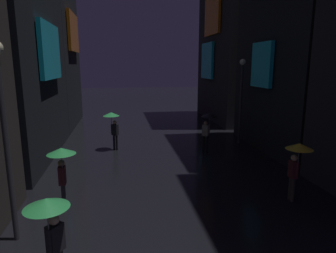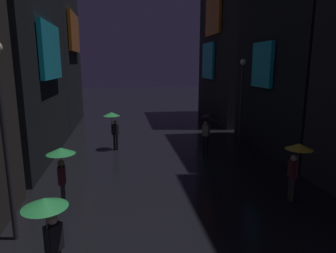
{
  "view_description": "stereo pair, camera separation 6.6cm",
  "coord_description": "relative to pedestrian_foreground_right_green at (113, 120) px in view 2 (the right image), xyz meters",
  "views": [
    {
      "loc": [
        -2.08,
        -2.38,
        4.7
      ],
      "look_at": [
        0.0,
        10.57,
        1.96
      ],
      "focal_mm": 32.0,
      "sensor_mm": 36.0,
      "label": 1
    },
    {
      "loc": [
        -2.02,
        -2.39,
        4.7
      ],
      "look_at": [
        0.0,
        10.57,
        1.96
      ],
      "focal_mm": 32.0,
      "sensor_mm": 36.0,
      "label": 2
    }
  ],
  "objects": [
    {
      "name": "pedestrian_foreground_left_yellow",
      "position": [
        6.3,
        -7.59,
        0.0
      ],
      "size": [
        0.9,
        0.9,
        2.12
      ],
      "color": "#38332D",
      "rests_on": "ground"
    },
    {
      "name": "streetlamp_left_near",
      "position": [
        -2.46,
        -8.49,
        1.64
      ],
      "size": [
        0.36,
        0.36,
        5.26
      ],
      "color": "#2D2D33",
      "rests_on": "ground"
    },
    {
      "name": "pedestrian_midstreet_left_green",
      "position": [
        -1.45,
        -6.91,
        0.0
      ],
      "size": [
        0.9,
        0.9,
        2.12
      ],
      "color": "#2D2D38",
      "rests_on": "ground"
    },
    {
      "name": "pedestrian_foreground_right_green",
      "position": [
        0.0,
        0.0,
        0.0
      ],
      "size": [
        0.9,
        0.9,
        2.12
      ],
      "color": "black",
      "rests_on": "ground"
    },
    {
      "name": "pedestrian_far_right_green",
      "position": [
        -1.03,
        -10.63,
        0.0
      ],
      "size": [
        0.9,
        0.9,
        2.12
      ],
      "color": "#38332D",
      "rests_on": "ground"
    },
    {
      "name": "pedestrian_midstreet_centre_black",
      "position": [
        5.14,
        -1.05,
        0.0
      ],
      "size": [
        0.9,
        0.9,
        2.12
      ],
      "color": "black",
      "rests_on": "ground"
    },
    {
      "name": "streetlamp_right_far",
      "position": [
        7.54,
        0.32,
        1.5
      ],
      "size": [
        0.36,
        0.36,
        5.01
      ],
      "color": "#2D2D33",
      "rests_on": "ground"
    }
  ]
}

